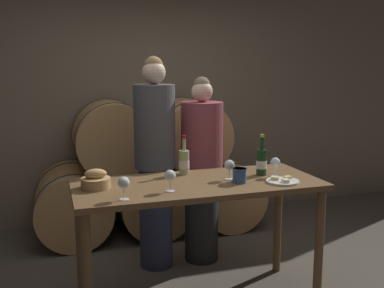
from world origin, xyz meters
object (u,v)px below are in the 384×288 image
Objects in this scene: bread_basket at (96,181)px; wine_glass_left at (170,176)px; person_right at (202,170)px; cheese_plate at (283,181)px; wine_bottle_white at (184,162)px; wine_bottle_red at (262,162)px; wine_glass_center at (230,165)px; tasting_table at (198,199)px; wine_glass_far_left at (124,183)px; person_left at (155,162)px; wine_glass_right at (275,163)px; blue_crock at (240,175)px.

bread_basket is 0.52m from wine_glass_left.
bread_basket is at bearing -145.78° from person_right.
wine_bottle_white is at bearing 143.01° from cheese_plate.
wine_bottle_red is 1.23m from bread_basket.
wine_glass_center is at bearing -3.70° from bread_basket.
tasting_table is 0.67m from wine_glass_far_left.
tasting_table is 0.61m from cheese_plate.
bread_basket reaches higher than cheese_plate.
cheese_plate is 1.61× the size of wine_glass_left.
person_left is 9.21× the size of bread_basket.
tasting_table is 12.05× the size of wine_glass_center.
person_right is at bearing -0.01° from person_left.
cheese_plate is 0.19m from wine_glass_right.
wine_bottle_white is 0.75m from wine_glass_far_left.
wine_glass_center reaches higher than cheese_plate.
wine_bottle_white is at bearing 95.97° from tasting_table.
bread_basket is 1.30m from cheese_plate.
tasting_table is 0.34m from blue_crock.
blue_crock is at bearing 10.46° from wine_glass_far_left.
wine_glass_right is (1.17, 0.24, 0.00)m from wine_glass_far_left.
wine_bottle_red is 0.29m from wine_glass_center.
wine_glass_right is at bearing -3.81° from wine_glass_center.
person_left reaches higher than wine_glass_center.
wine_glass_far_left is at bearing -162.16° from wine_glass_center.
person_right reaches higher than wine_bottle_white.
wine_bottle_red reaches higher than cheese_plate.
blue_crock is 0.53m from wine_glass_left.
wine_glass_right is at bearing 11.48° from wine_glass_far_left.
tasting_table is at bearing 158.60° from blue_crock.
wine_glass_center is at bearing -62.56° from person_left.
person_left is 6.12× the size of wine_bottle_white.
wine_glass_far_left and wine_glass_right have the same top height.
wine_bottle_white is at bearing 135.51° from wine_glass_center.
wine_glass_far_left reaches higher than bread_basket.
person_right reaches higher than wine_bottle_red.
bread_basket is 1.36× the size of wine_glass_left.
cheese_plate is at bearing -52.35° from person_left.
tasting_table is 12.05× the size of wine_glass_left.
wine_glass_left is 1.00× the size of wine_glass_right.
wine_bottle_red is (0.52, 0.05, 0.23)m from tasting_table.
person_left reaches higher than blue_crock.
wine_bottle_red reaches higher than wine_bottle_white.
person_right is 8.34× the size of bread_basket.
cheese_plate is (0.30, -0.08, -0.05)m from blue_crock.
wine_glass_left is at bearing -145.78° from tasting_table.
wine_glass_left is at bearing 15.78° from wine_glass_far_left.
person_left is at bearing 134.23° from wine_glass_right.
blue_crock is (0.41, -0.84, 0.06)m from person_left.
person_left is at bearing 83.14° from wine_glass_left.
wine_bottle_red is 0.58m from wine_bottle_white.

